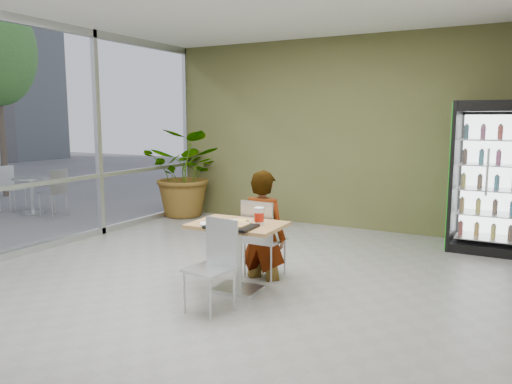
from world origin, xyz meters
TOP-DOWN VIEW (x-y plane):
  - ground at (0.00, 0.00)m, footprint 7.00×7.00m
  - room_envelope at (0.00, 0.00)m, footprint 6.00×7.00m
  - storefront_frame at (-3.00, 0.00)m, footprint 0.10×7.00m
  - dining_table at (0.31, -0.13)m, footprint 0.99×0.71m
  - chair_far at (0.33, 0.37)m, footprint 0.42×0.42m
  - chair_near at (0.39, -0.69)m, footprint 0.45×0.46m
  - seated_woman at (0.33, 0.42)m, footprint 0.59×0.39m
  - pizza_plate at (0.30, -0.07)m, footprint 0.32×0.25m
  - soda_cup at (0.55, -0.09)m, footprint 0.10×0.10m
  - napkin_stack at (0.09, -0.36)m, footprint 0.23×0.23m
  - cafeteria_tray at (0.37, -0.36)m, footprint 0.50×0.37m
  - beverage_fridge at (2.54, 2.98)m, footprint 0.96×0.74m
  - potted_plant at (-2.66, 3.04)m, footprint 1.68×1.51m

SIDE VIEW (x-z plane):
  - ground at x=0.00m, z-range 0.00..0.00m
  - seated_woman at x=0.33m, z-range -0.30..1.27m
  - chair_near at x=0.39m, z-range 0.08..0.97m
  - dining_table at x=0.31m, z-range 0.16..0.91m
  - chair_far at x=0.33m, z-range 0.08..1.00m
  - napkin_stack at x=0.09m, z-range 0.75..0.77m
  - cafeteria_tray at x=0.37m, z-range 0.75..0.78m
  - pizza_plate at x=0.30m, z-range 0.75..0.78m
  - potted_plant at x=-2.66m, z-range 0.00..1.66m
  - soda_cup at x=0.55m, z-range 0.75..0.93m
  - beverage_fridge at x=2.54m, z-range 0.00..2.09m
  - room_envelope at x=0.00m, z-range 0.00..3.20m
  - storefront_frame at x=-3.00m, z-range 0.00..3.20m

